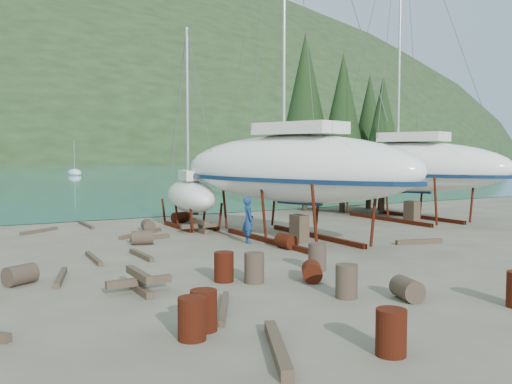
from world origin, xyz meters
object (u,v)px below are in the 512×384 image
large_sailboat_near (292,168)px  large_sailboat_far (405,166)px  worker (248,220)px  small_sailboat_shore (191,195)px

large_sailboat_near → large_sailboat_far: large_sailboat_near is taller
large_sailboat_far → large_sailboat_near: bearing=176.3°
worker → small_sailboat_shore: bearing=16.8°
large_sailboat_far → worker: large_sailboat_far is taller
large_sailboat_near → large_sailboat_far: 10.10m
large_sailboat_near → large_sailboat_far: size_ratio=1.05×
large_sailboat_far → worker: bearing=172.2°
large_sailboat_near → worker: 2.95m
large_sailboat_far → small_sailboat_shore: 12.19m
large_sailboat_far → worker: (-11.58, -2.91, -2.06)m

